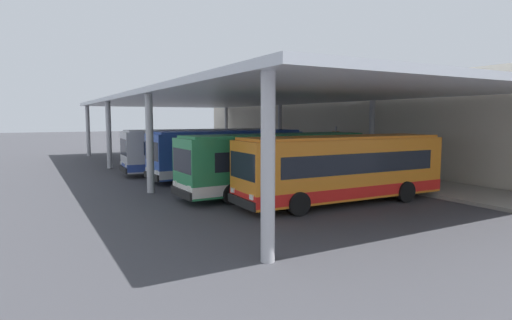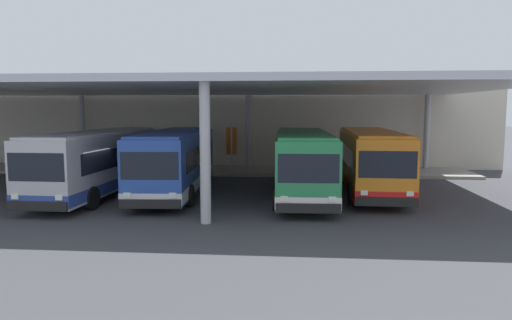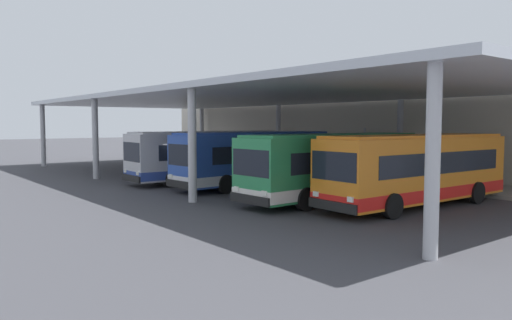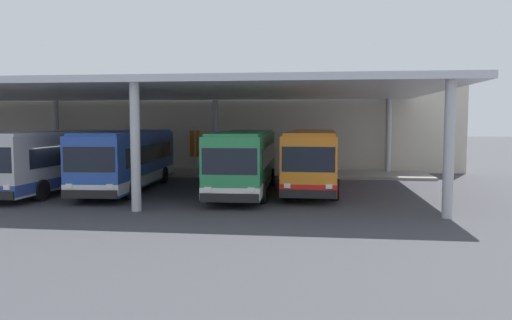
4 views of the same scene
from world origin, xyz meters
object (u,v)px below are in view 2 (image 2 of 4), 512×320
bus_nearest_bay (98,162)px  bus_far_bay (370,160)px  bus_second_bay (176,161)px  bench_waiting (70,160)px  bus_middle_bay (302,163)px  banner_sign (232,144)px

bus_nearest_bay → bus_far_bay: size_ratio=1.00×
bus_nearest_bay → bus_second_bay: bearing=11.8°
bus_far_bay → bench_waiting: bearing=159.9°
bus_far_bay → bus_nearest_bay: bearing=-171.6°
bus_middle_bay → bench_waiting: size_ratio=5.89×
bus_far_bay → bench_waiting: bus_far_bay is taller
bus_second_bay → bench_waiting: bearing=139.4°
bus_middle_bay → bus_far_bay: size_ratio=1.00×
bus_middle_bay → bench_waiting: bus_middle_bay is taller
bus_second_bay → bus_middle_bay: size_ratio=1.01×
bus_far_bay → banner_sign: 10.22m
bus_second_bay → bus_middle_bay: (6.35, -0.26, 0.00)m
bench_waiting → banner_sign: (11.60, -0.88, 1.32)m
bus_second_bay → banner_sign: bearing=76.6°
bus_nearest_bay → bench_waiting: bearing=123.5°
bus_nearest_bay → bus_middle_bay: bearing=3.0°
bus_second_bay → bus_middle_bay: same height
bus_far_bay → bench_waiting: (-19.64, 7.18, -0.99)m
bus_nearest_bay → bench_waiting: (-6.09, 9.19, -0.99)m
bus_second_bay → bus_far_bay: bearing=7.1°
bus_nearest_bay → bus_middle_bay: size_ratio=1.00×
bus_second_bay → bus_middle_bay: 6.36m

